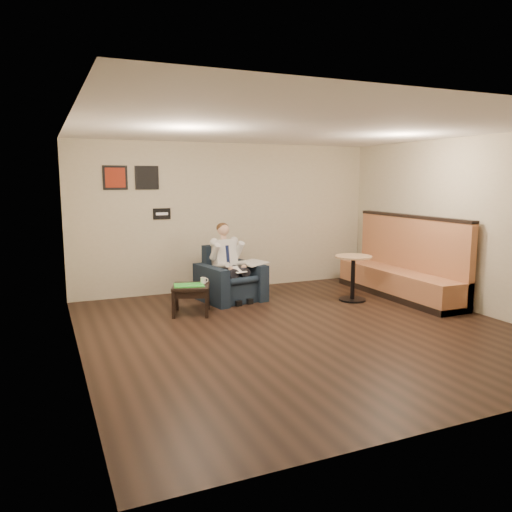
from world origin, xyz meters
name	(u,v)px	position (x,y,z in m)	size (l,w,h in m)	color
ground	(303,330)	(0.00, 0.00, 0.00)	(6.00, 6.00, 0.00)	black
wall_back	(229,217)	(0.00, 3.00, 1.40)	(6.00, 0.02, 2.80)	beige
wall_front	(478,266)	(0.00, -3.00, 1.40)	(6.00, 0.02, 2.80)	beige
wall_left	(74,243)	(-3.00, 0.00, 1.40)	(0.02, 6.00, 2.80)	beige
wall_right	(466,224)	(3.00, 0.00, 1.40)	(0.02, 6.00, 2.80)	beige
ceiling	(306,128)	(0.00, 0.00, 2.80)	(6.00, 6.00, 0.02)	white
seating_sign	(162,214)	(-1.30, 2.98, 1.50)	(0.32, 0.02, 0.20)	black
art_print_left	(115,178)	(-2.10, 2.98, 2.15)	(0.42, 0.03, 0.42)	maroon
art_print_right	(147,178)	(-1.55, 2.98, 2.15)	(0.42, 0.03, 0.42)	black
armchair	(230,274)	(-0.32, 2.06, 0.47)	(0.98, 0.98, 0.95)	black
seated_man	(234,265)	(-0.30, 1.94, 0.65)	(0.62, 0.93, 1.30)	silver
lap_papers	(237,270)	(-0.28, 1.84, 0.58)	(0.22, 0.31, 0.01)	white
newspaper	(252,263)	(0.09, 2.04, 0.65)	(0.41, 0.52, 0.01)	silver
side_table	(191,300)	(-1.22, 1.44, 0.23)	(0.57, 0.57, 0.47)	black
green_folder	(189,285)	(-1.25, 1.44, 0.47)	(0.47, 0.33, 0.01)	green
coffee_mug	(203,280)	(-1.00, 1.50, 0.52)	(0.09, 0.09, 0.10)	white
smartphone	(195,283)	(-1.11, 1.58, 0.47)	(0.15, 0.07, 0.01)	black
banquette	(400,257)	(2.59, 1.10, 0.73)	(0.68, 2.85, 1.46)	#A96741
cafe_table	(353,278)	(1.65, 1.18, 0.40)	(0.64, 0.64, 0.80)	tan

